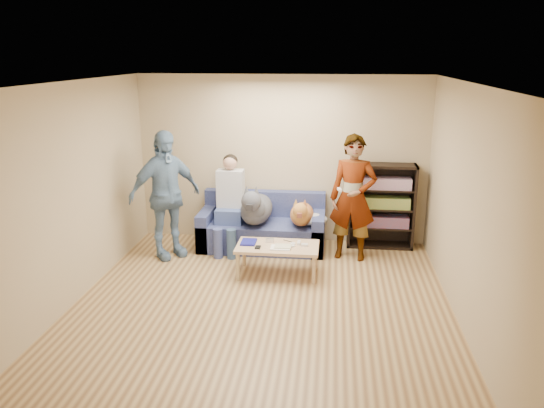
# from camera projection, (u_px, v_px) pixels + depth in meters

# --- Properties ---
(ground) EXTENTS (5.00, 5.00, 0.00)m
(ground) POSITION_uv_depth(u_px,v_px,m) (260.00, 309.00, 6.23)
(ground) COLOR brown
(ground) RESTS_ON ground
(ceiling) EXTENTS (5.00, 5.00, 0.00)m
(ceiling) POSITION_uv_depth(u_px,v_px,m) (259.00, 83.00, 5.51)
(ceiling) COLOR white
(ceiling) RESTS_ON ground
(wall_back) EXTENTS (4.50, 0.00, 4.50)m
(wall_back) POSITION_uv_depth(u_px,v_px,m) (282.00, 160.00, 8.26)
(wall_back) COLOR tan
(wall_back) RESTS_ON ground
(wall_front) EXTENTS (4.50, 0.00, 4.50)m
(wall_front) POSITION_uv_depth(u_px,v_px,m) (207.00, 307.00, 3.48)
(wall_front) COLOR tan
(wall_front) RESTS_ON ground
(wall_left) EXTENTS (0.00, 5.00, 5.00)m
(wall_left) POSITION_uv_depth(u_px,v_px,m) (67.00, 197.00, 6.12)
(wall_left) COLOR tan
(wall_left) RESTS_ON ground
(wall_right) EXTENTS (0.00, 5.00, 5.00)m
(wall_right) POSITION_uv_depth(u_px,v_px,m) (469.00, 210.00, 5.62)
(wall_right) COLOR tan
(wall_right) RESTS_ON ground
(blanket) EXTENTS (0.47, 0.39, 0.16)m
(blanket) POSITION_uv_depth(u_px,v_px,m) (312.00, 219.00, 7.92)
(blanket) COLOR #B7B7BC
(blanket) RESTS_ON sofa
(person_standing_right) EXTENTS (0.73, 0.54, 1.82)m
(person_standing_right) POSITION_uv_depth(u_px,v_px,m) (353.00, 198.00, 7.56)
(person_standing_right) COLOR gray
(person_standing_right) RESTS_ON ground
(person_standing_left) EXTENTS (1.11, 1.09, 1.87)m
(person_standing_left) POSITION_uv_depth(u_px,v_px,m) (165.00, 195.00, 7.62)
(person_standing_left) COLOR #789DC0
(person_standing_left) RESTS_ON ground
(held_controller) EXTENTS (0.06, 0.13, 0.03)m
(held_controller) POSITION_uv_depth(u_px,v_px,m) (339.00, 189.00, 7.35)
(held_controller) COLOR white
(held_controller) RESTS_ON person_standing_right
(notebook_blue) EXTENTS (0.20, 0.26, 0.03)m
(notebook_blue) POSITION_uv_depth(u_px,v_px,m) (249.00, 242.00, 7.19)
(notebook_blue) COLOR navy
(notebook_blue) RESTS_ON coffee_table
(papers) EXTENTS (0.26, 0.20, 0.02)m
(papers) POSITION_uv_depth(u_px,v_px,m) (281.00, 248.00, 7.00)
(papers) COLOR white
(papers) RESTS_ON coffee_table
(magazine) EXTENTS (0.22, 0.17, 0.01)m
(magazine) POSITION_uv_depth(u_px,v_px,m) (283.00, 246.00, 7.01)
(magazine) COLOR beige
(magazine) RESTS_ON coffee_table
(camera_silver) EXTENTS (0.11, 0.06, 0.05)m
(camera_silver) POSITION_uv_depth(u_px,v_px,m) (270.00, 240.00, 7.22)
(camera_silver) COLOR silver
(camera_silver) RESTS_ON coffee_table
(controller_a) EXTENTS (0.04, 0.13, 0.03)m
(controller_a) POSITION_uv_depth(u_px,v_px,m) (299.00, 243.00, 7.16)
(controller_a) COLOR silver
(controller_a) RESTS_ON coffee_table
(controller_b) EXTENTS (0.09, 0.06, 0.03)m
(controller_b) POSITION_uv_depth(u_px,v_px,m) (305.00, 245.00, 7.07)
(controller_b) COLOR silver
(controller_b) RESTS_ON coffee_table
(headphone_cup_a) EXTENTS (0.07, 0.07, 0.02)m
(headphone_cup_a) POSITION_uv_depth(u_px,v_px,m) (292.00, 246.00, 7.05)
(headphone_cup_a) COLOR silver
(headphone_cup_a) RESTS_ON coffee_table
(headphone_cup_b) EXTENTS (0.07, 0.07, 0.02)m
(headphone_cup_b) POSITION_uv_depth(u_px,v_px,m) (293.00, 244.00, 7.13)
(headphone_cup_b) COLOR silver
(headphone_cup_b) RESTS_ON coffee_table
(pen_orange) EXTENTS (0.13, 0.06, 0.01)m
(pen_orange) POSITION_uv_depth(u_px,v_px,m) (275.00, 249.00, 6.95)
(pen_orange) COLOR orange
(pen_orange) RESTS_ON coffee_table
(pen_black) EXTENTS (0.13, 0.08, 0.01)m
(pen_black) POSITION_uv_depth(u_px,v_px,m) (288.00, 241.00, 7.26)
(pen_black) COLOR black
(pen_black) RESTS_ON coffee_table
(wallet) EXTENTS (0.07, 0.12, 0.02)m
(wallet) POSITION_uv_depth(u_px,v_px,m) (258.00, 247.00, 7.01)
(wallet) COLOR black
(wallet) RESTS_ON coffee_table
(sofa) EXTENTS (1.90, 0.85, 0.82)m
(sofa) POSITION_uv_depth(u_px,v_px,m) (263.00, 229.00, 8.18)
(sofa) COLOR #515B93
(sofa) RESTS_ON ground
(person_seated) EXTENTS (0.40, 0.73, 1.47)m
(person_seated) POSITION_uv_depth(u_px,v_px,m) (229.00, 200.00, 7.98)
(person_seated) COLOR #435D93
(person_seated) RESTS_ON sofa
(dog_gray) EXTENTS (0.47, 1.28, 0.69)m
(dog_gray) POSITION_uv_depth(u_px,v_px,m) (256.00, 208.00, 7.92)
(dog_gray) COLOR #4D5157
(dog_gray) RESTS_ON sofa
(dog_tan) EXTENTS (0.35, 1.14, 0.51)m
(dog_tan) POSITION_uv_depth(u_px,v_px,m) (302.00, 214.00, 7.85)
(dog_tan) COLOR #C6693C
(dog_tan) RESTS_ON sofa
(coffee_table) EXTENTS (1.10, 0.60, 0.42)m
(coffee_table) POSITION_uv_depth(u_px,v_px,m) (278.00, 249.00, 7.11)
(coffee_table) COLOR tan
(coffee_table) RESTS_ON ground
(bookshelf) EXTENTS (1.00, 0.34, 1.30)m
(bookshelf) POSITION_uv_depth(u_px,v_px,m) (381.00, 204.00, 8.09)
(bookshelf) COLOR black
(bookshelf) RESTS_ON ground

